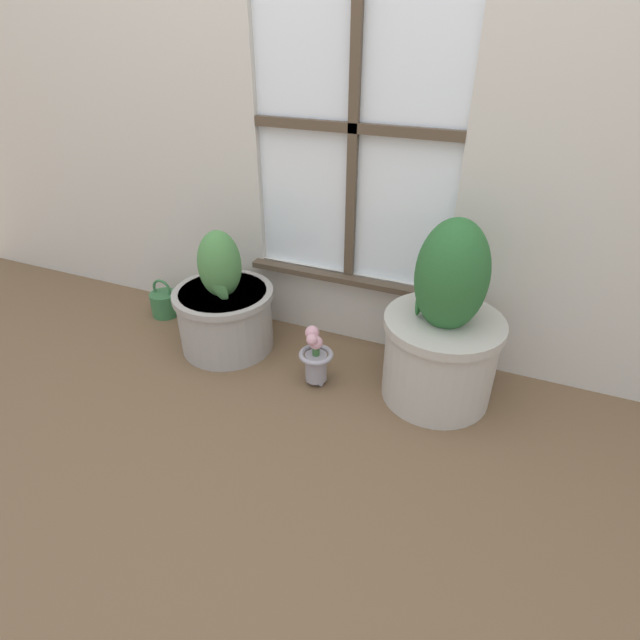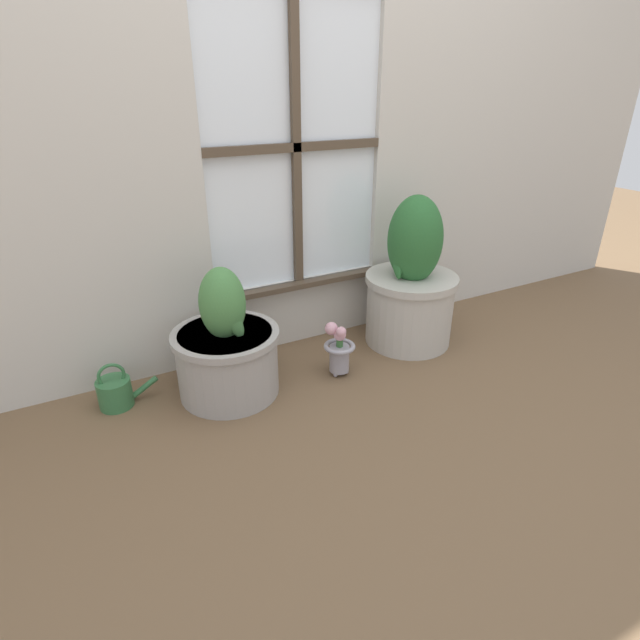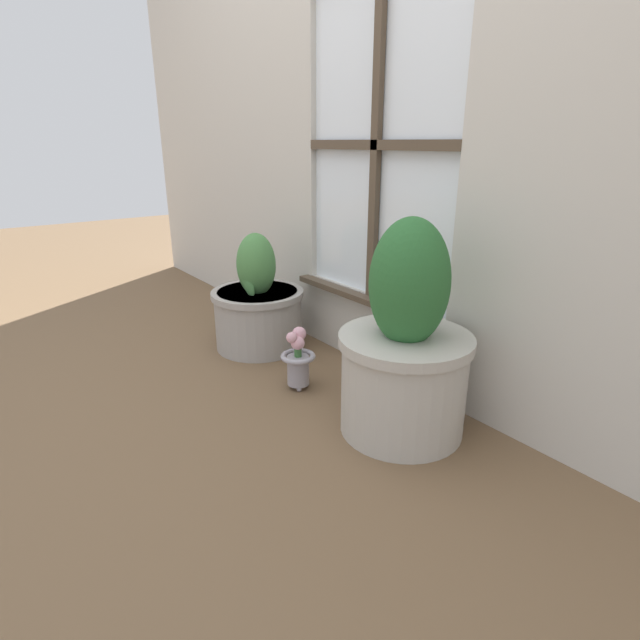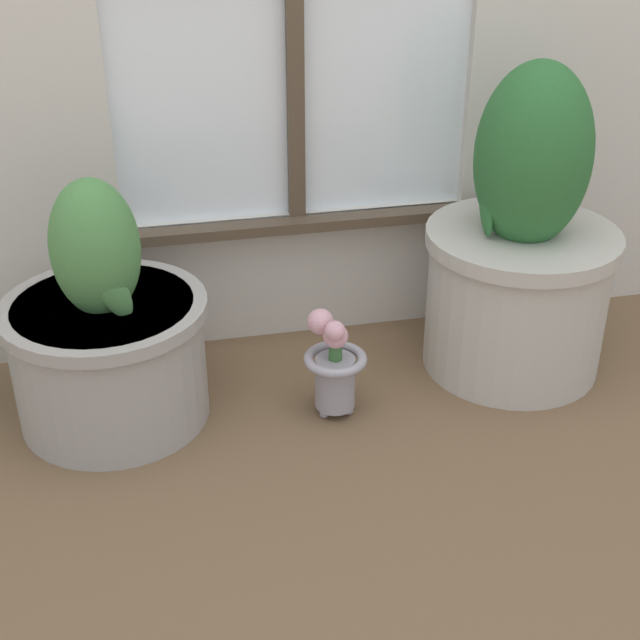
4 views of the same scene
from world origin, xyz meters
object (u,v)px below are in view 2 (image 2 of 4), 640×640
(potted_plant_left, at_px, (227,351))
(flower_vase, at_px, (339,349))
(potted_plant_right, at_px, (411,288))
(watering_can, at_px, (116,392))

(potted_plant_left, distance_m, flower_vase, 0.46)
(potted_plant_left, relative_size, potted_plant_right, 0.76)
(potted_plant_left, xyz_separation_m, watering_can, (-0.41, 0.11, -0.12))
(potted_plant_left, height_order, flower_vase, potted_plant_left)
(potted_plant_right, relative_size, flower_vase, 2.93)
(potted_plant_left, bearing_deg, flower_vase, -11.20)
(potted_plant_left, height_order, watering_can, potted_plant_left)
(potted_plant_left, height_order, potted_plant_right, potted_plant_right)
(potted_plant_left, xyz_separation_m, flower_vase, (0.45, -0.09, -0.07))
(potted_plant_left, distance_m, potted_plant_right, 0.90)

